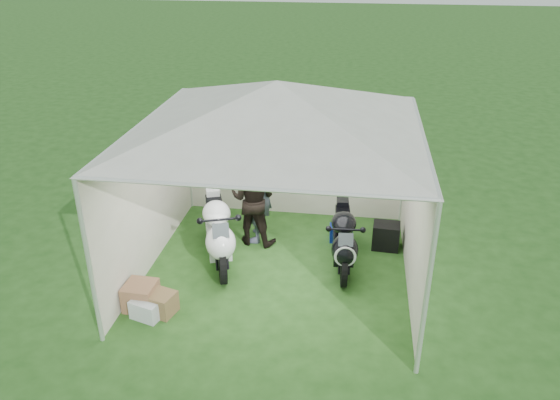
% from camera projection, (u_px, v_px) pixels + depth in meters
% --- Properties ---
extents(ground, '(80.00, 80.00, 0.00)m').
position_uv_depth(ground, '(277.00, 269.00, 8.62)').
color(ground, '#1E4415').
rests_on(ground, ground).
extents(canopy_tent, '(5.66, 5.66, 3.00)m').
position_uv_depth(canopy_tent, '(277.00, 110.00, 7.54)').
color(canopy_tent, silver).
rests_on(canopy_tent, ground).
extents(motorcycle_white, '(0.93, 1.95, 1.00)m').
position_uv_depth(motorcycle_white, '(218.00, 231.00, 8.61)').
color(motorcycle_white, black).
rests_on(motorcycle_white, ground).
extents(motorcycle_black, '(0.48, 1.79, 0.88)m').
position_uv_depth(motorcycle_black, '(343.00, 239.00, 8.50)').
color(motorcycle_black, black).
rests_on(motorcycle_black, ground).
extents(paddock_stand, '(0.40, 0.27, 0.29)m').
position_uv_depth(paddock_stand, '(341.00, 233.00, 9.39)').
color(paddock_stand, '#1328BD').
rests_on(paddock_stand, ground).
extents(person_dark_jacket, '(0.87, 0.72, 1.62)m').
position_uv_depth(person_dark_jacket, '(253.00, 199.00, 9.08)').
color(person_dark_jacket, black).
rests_on(person_dark_jacket, ground).
extents(person_blue_jacket, '(0.49, 0.74, 2.01)m').
position_uv_depth(person_blue_jacket, '(256.00, 185.00, 9.11)').
color(person_blue_jacket, slate).
rests_on(person_blue_jacket, ground).
extents(equipment_box, '(0.46, 0.38, 0.44)m').
position_uv_depth(equipment_box, '(386.00, 236.00, 9.14)').
color(equipment_box, black).
rests_on(equipment_box, ground).
extents(crate_0, '(0.48, 0.42, 0.27)m').
position_uv_depth(crate_0, '(147.00, 308.00, 7.49)').
color(crate_0, '#B2B8BC').
rests_on(crate_0, ground).
extents(crate_1, '(0.44, 0.44, 0.38)m').
position_uv_depth(crate_1, '(141.00, 296.00, 7.66)').
color(crate_1, brown).
rests_on(crate_1, ground).
extents(crate_2, '(0.33, 0.28, 0.24)m').
position_uv_depth(crate_2, '(158.00, 307.00, 7.54)').
color(crate_2, silver).
rests_on(crate_2, ground).
extents(crate_3, '(0.54, 0.45, 0.31)m').
position_uv_depth(crate_3, '(158.00, 302.00, 7.58)').
color(crate_3, brown).
rests_on(crate_3, ground).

